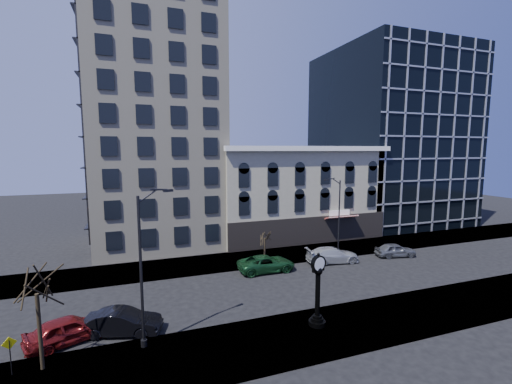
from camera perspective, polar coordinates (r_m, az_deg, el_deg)
name	(u,v)px	position (r m, az deg, el deg)	size (l,w,h in m)	color
ground	(250,290)	(30.62, -1.04, -16.08)	(160.00, 160.00, 0.00)	black
sidewalk_far	(226,261)	(37.78, -5.01, -11.45)	(160.00, 6.00, 0.12)	gray
sidewalk_near	(290,337)	(23.94, 5.64, -22.97)	(160.00, 6.00, 0.12)	gray
cream_tower	(155,91)	(46.24, -16.53, 15.83)	(15.90, 15.40, 42.50)	beige
victorian_row	(295,193)	(47.86, 6.48, -0.25)	(22.60, 11.19, 12.50)	#A09B84
glass_office	(389,138)	(62.85, 21.25, 8.36)	(20.00, 20.15, 28.00)	black
street_clock	(318,293)	(24.45, 10.24, -16.19)	(1.16, 1.16, 5.10)	black
street_lamp_near	(151,226)	(21.44, -17.12, -5.40)	(2.42, 1.14, 9.80)	black
street_lamp_far	(335,195)	(40.11, 13.06, -0.56)	(2.31, 0.51, 8.92)	black
bare_tree_near	(35,277)	(21.98, -32.88, -11.82)	(4.02, 4.02, 6.91)	#2D2416
bare_tree_far	(265,233)	(37.05, 1.45, -6.93)	(2.29, 2.29, 3.94)	#2D2416
warning_sign	(10,349)	(23.72, -35.81, -20.44)	(0.65, 0.31, 2.14)	black
car_near_a	(68,329)	(25.94, -28.79, -19.42)	(1.98, 4.91, 1.67)	maroon
car_near_b	(123,322)	(25.51, -21.35, -19.53)	(1.73, 4.95, 1.63)	black
car_far_a	(266,263)	(34.74, 1.74, -11.82)	(2.64, 5.72, 1.59)	#143F1E
car_far_b	(332,255)	(38.18, 12.62, -10.20)	(2.31, 5.68, 1.65)	#A5A8AD
car_far_c	(395,250)	(42.31, 22.19, -8.93)	(1.80, 4.47, 1.52)	#595B60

